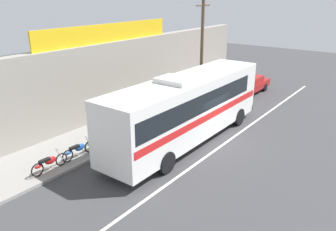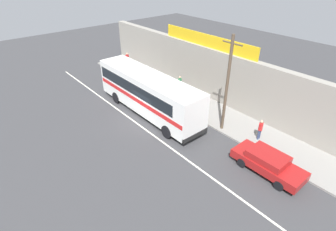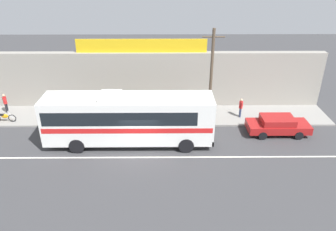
{
  "view_description": "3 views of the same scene",
  "coord_description": "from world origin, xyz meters",
  "px_view_note": "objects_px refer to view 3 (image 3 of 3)",
  "views": [
    {
      "loc": [
        -14.97,
        -8.3,
        7.69
      ],
      "look_at": [
        -1.39,
        1.89,
        1.47
      ],
      "focal_mm": 36.0,
      "sensor_mm": 36.0,
      "label": 1
    },
    {
      "loc": [
        15.63,
        -10.68,
        11.79
      ],
      "look_at": [
        2.24,
        0.66,
        1.23
      ],
      "focal_mm": 28.23,
      "sensor_mm": 36.0,
      "label": 2
    },
    {
      "loc": [
        1.73,
        -18.66,
        12.17
      ],
      "look_at": [
        1.89,
        1.89,
        1.75
      ],
      "focal_mm": 34.59,
      "sensor_mm": 36.0,
      "label": 3
    }
  ],
  "objects_px": {
    "parked_car": "(278,125)",
    "pedestrian_far_left": "(241,106)",
    "motorcycle_purple": "(70,117)",
    "motorcycle_red": "(49,117)",
    "motorcycle_black": "(87,117)",
    "pedestrian_near_shop": "(5,102)",
    "pedestrian_far_right": "(121,102)",
    "motorcycle_green": "(4,117)",
    "utility_pole": "(211,77)",
    "intercity_bus": "(127,117)"
  },
  "relations": [
    {
      "from": "motorcycle_black",
      "to": "pedestrian_near_shop",
      "type": "height_order",
      "value": "pedestrian_near_shop"
    },
    {
      "from": "intercity_bus",
      "to": "motorcycle_black",
      "type": "bearing_deg",
      "value": 140.43
    },
    {
      "from": "motorcycle_purple",
      "to": "motorcycle_black",
      "type": "height_order",
      "value": "same"
    },
    {
      "from": "intercity_bus",
      "to": "parked_car",
      "type": "xyz_separation_m",
      "value": [
        10.91,
        1.28,
        -1.33
      ]
    },
    {
      "from": "motorcycle_green",
      "to": "pedestrian_near_shop",
      "type": "distance_m",
      "value": 1.85
    },
    {
      "from": "intercity_bus",
      "to": "pedestrian_near_shop",
      "type": "distance_m",
      "value": 11.73
    },
    {
      "from": "motorcycle_purple",
      "to": "motorcycle_black",
      "type": "bearing_deg",
      "value": -0.56
    },
    {
      "from": "pedestrian_far_right",
      "to": "motorcycle_red",
      "type": "bearing_deg",
      "value": -162.51
    },
    {
      "from": "utility_pole",
      "to": "pedestrian_far_right",
      "type": "distance_m",
      "value": 7.8
    },
    {
      "from": "motorcycle_purple",
      "to": "pedestrian_far_right",
      "type": "xyz_separation_m",
      "value": [
        3.86,
        1.71,
        0.55
      ]
    },
    {
      "from": "intercity_bus",
      "to": "motorcycle_purple",
      "type": "height_order",
      "value": "intercity_bus"
    },
    {
      "from": "intercity_bus",
      "to": "pedestrian_far_right",
      "type": "height_order",
      "value": "intercity_bus"
    },
    {
      "from": "motorcycle_green",
      "to": "pedestrian_far_left",
      "type": "height_order",
      "value": "pedestrian_far_left"
    },
    {
      "from": "intercity_bus",
      "to": "motorcycle_black",
      "type": "xyz_separation_m",
      "value": [
        -3.61,
        2.98,
        -1.5
      ]
    },
    {
      "from": "parked_car",
      "to": "motorcycle_black",
      "type": "bearing_deg",
      "value": 173.31
    },
    {
      "from": "parked_car",
      "to": "motorcycle_purple",
      "type": "relative_size",
      "value": 2.3
    },
    {
      "from": "motorcycle_green",
      "to": "motorcycle_purple",
      "type": "bearing_deg",
      "value": -0.79
    },
    {
      "from": "motorcycle_black",
      "to": "pedestrian_near_shop",
      "type": "distance_m",
      "value": 7.3
    },
    {
      "from": "motorcycle_black",
      "to": "pedestrian_far_left",
      "type": "xyz_separation_m",
      "value": [
        12.27,
        0.81,
        0.5
      ]
    },
    {
      "from": "utility_pole",
      "to": "pedestrian_near_shop",
      "type": "xyz_separation_m",
      "value": [
        -16.64,
        1.94,
        -2.85
      ]
    },
    {
      "from": "motorcycle_red",
      "to": "utility_pole",
      "type": "bearing_deg",
      "value": -0.62
    },
    {
      "from": "motorcycle_purple",
      "to": "pedestrian_near_shop",
      "type": "xyz_separation_m",
      "value": [
        -5.75,
        1.77,
        0.53
      ]
    },
    {
      "from": "motorcycle_red",
      "to": "motorcycle_purple",
      "type": "height_order",
      "value": "same"
    },
    {
      "from": "motorcycle_black",
      "to": "pedestrian_far_right",
      "type": "distance_m",
      "value": 3.13
    },
    {
      "from": "pedestrian_far_right",
      "to": "motorcycle_black",
      "type": "bearing_deg",
      "value": -146.03
    },
    {
      "from": "motorcycle_red",
      "to": "intercity_bus",
      "type": "bearing_deg",
      "value": -24.21
    },
    {
      "from": "motorcycle_black",
      "to": "motorcycle_green",
      "type": "bearing_deg",
      "value": 179.26
    },
    {
      "from": "intercity_bus",
      "to": "motorcycle_purple",
      "type": "bearing_deg",
      "value": 148.64
    },
    {
      "from": "motorcycle_purple",
      "to": "pedestrian_far_left",
      "type": "bearing_deg",
      "value": 3.37
    },
    {
      "from": "motorcycle_green",
      "to": "pedestrian_far_right",
      "type": "relative_size",
      "value": 1.1
    },
    {
      "from": "pedestrian_far_right",
      "to": "utility_pole",
      "type": "bearing_deg",
      "value": -14.98
    },
    {
      "from": "parked_car",
      "to": "motorcycle_black",
      "type": "height_order",
      "value": "parked_car"
    },
    {
      "from": "intercity_bus",
      "to": "pedestrian_far_left",
      "type": "distance_m",
      "value": 9.51
    },
    {
      "from": "intercity_bus",
      "to": "pedestrian_far_right",
      "type": "distance_m",
      "value": 4.91
    },
    {
      "from": "motorcycle_black",
      "to": "parked_car",
      "type": "bearing_deg",
      "value": -6.69
    },
    {
      "from": "pedestrian_far_right",
      "to": "pedestrian_near_shop",
      "type": "xyz_separation_m",
      "value": [
        -9.62,
        0.06,
        -0.02
      ]
    },
    {
      "from": "intercity_bus",
      "to": "motorcycle_green",
      "type": "distance_m",
      "value": 10.71
    },
    {
      "from": "parked_car",
      "to": "utility_pole",
      "type": "bearing_deg",
      "value": 162.6
    },
    {
      "from": "intercity_bus",
      "to": "motorcycle_red",
      "type": "relative_size",
      "value": 6.19
    },
    {
      "from": "motorcycle_red",
      "to": "motorcycle_purple",
      "type": "xyz_separation_m",
      "value": [
        1.67,
        0.03,
        0.0
      ]
    },
    {
      "from": "motorcycle_green",
      "to": "pedestrian_far_right",
      "type": "height_order",
      "value": "pedestrian_far_right"
    },
    {
      "from": "motorcycle_red",
      "to": "pedestrian_far_left",
      "type": "relative_size",
      "value": 1.16
    },
    {
      "from": "pedestrian_near_shop",
      "to": "pedestrian_far_left",
      "type": "height_order",
      "value": "pedestrian_near_shop"
    },
    {
      "from": "parked_car",
      "to": "pedestrian_far_left",
      "type": "distance_m",
      "value": 3.39
    },
    {
      "from": "utility_pole",
      "to": "motorcycle_red",
      "type": "relative_size",
      "value": 3.95
    },
    {
      "from": "parked_car",
      "to": "pedestrian_far_left",
      "type": "xyz_separation_m",
      "value": [
        -2.24,
        2.52,
        0.33
      ]
    },
    {
      "from": "utility_pole",
      "to": "motorcycle_purple",
      "type": "height_order",
      "value": "utility_pole"
    },
    {
      "from": "intercity_bus",
      "to": "utility_pole",
      "type": "bearing_deg",
      "value": 25.31
    },
    {
      "from": "motorcycle_red",
      "to": "motorcycle_green",
      "type": "bearing_deg",
      "value": 178.29
    },
    {
      "from": "motorcycle_green",
      "to": "pedestrian_near_shop",
      "type": "height_order",
      "value": "pedestrian_near_shop"
    }
  ]
}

